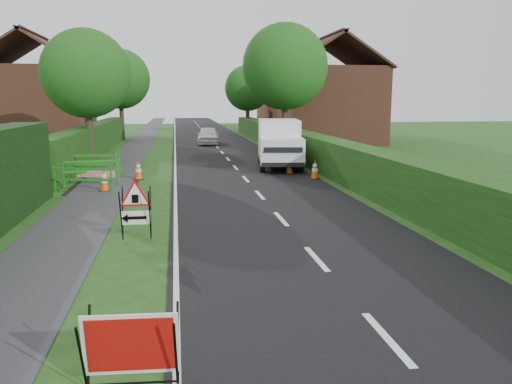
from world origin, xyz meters
TOP-DOWN VIEW (x-y plane):
  - ground at (0.00, 0.00)m, footprint 120.00×120.00m
  - road_surface at (2.50, 35.00)m, footprint 6.00×90.00m
  - footpath at (-3.00, 35.00)m, footprint 2.00×90.00m
  - hedge_west_far at (-5.00, 22.00)m, footprint 1.00×24.00m
  - hedge_east at (6.50, 16.00)m, footprint 1.20×50.00m
  - house_west at (-10.00, 30.00)m, footprint 7.50×7.40m
  - house_east_a at (11.00, 28.00)m, footprint 7.50×7.40m
  - house_east_b at (12.00, 42.00)m, footprint 7.50×7.40m
  - tree_nw at (-4.60, 18.00)m, footprint 4.40×4.40m
  - tree_ne at (6.40, 22.00)m, footprint 5.20×5.20m
  - tree_fw at (-4.60, 34.00)m, footprint 4.80×4.80m
  - tree_fe at (6.40, 38.00)m, footprint 4.20×4.20m
  - red_rect_sign at (-0.85, -3.15)m, footprint 1.10×0.71m
  - triangle_sign at (-1.28, 3.07)m, footprint 0.83×0.83m
  - works_van at (4.63, 15.01)m, footprint 2.61×5.16m
  - traffic_cone_0 at (5.33, 11.19)m, footprint 0.38×0.38m
  - traffic_cone_1 at (4.64, 12.84)m, footprint 0.38×0.38m
  - traffic_cone_2 at (4.99, 15.63)m, footprint 0.38×0.38m
  - traffic_cone_3 at (-2.85, 9.67)m, footprint 0.38×0.38m
  - traffic_cone_4 at (-1.83, 12.21)m, footprint 0.38×0.38m
  - ped_barrier_0 at (-3.44, 8.91)m, footprint 2.08×0.86m
  - ped_barrier_1 at (-3.48, 11.02)m, footprint 2.09×0.59m
  - ped_barrier_2 at (-3.66, 13.11)m, footprint 2.07×0.40m
  - ped_barrier_3 at (-2.85, 14.02)m, footprint 0.47×2.08m
  - redwhite_plank at (-3.31, 10.91)m, footprint 1.46×0.41m
  - hatchback_car at (2.06, 27.93)m, footprint 1.79×3.84m

SIDE VIEW (x-z plane):
  - ground at x=0.00m, z-range 0.00..0.00m
  - hedge_west_far at x=-5.00m, z-range -0.90..0.90m
  - hedge_east at x=6.50m, z-range -0.75..0.75m
  - redwhite_plank at x=-3.31m, z-range -0.12..0.12m
  - road_surface at x=2.50m, z-range -0.01..0.01m
  - footpath at x=-3.00m, z-range -0.01..0.02m
  - traffic_cone_0 at x=5.33m, z-range 0.00..0.79m
  - traffic_cone_1 at x=4.64m, z-range 0.00..0.79m
  - traffic_cone_2 at x=4.99m, z-range 0.00..0.79m
  - traffic_cone_3 at x=-2.85m, z-range 0.00..0.79m
  - traffic_cone_4 at x=-1.83m, z-range 0.00..0.79m
  - red_rect_sign at x=-0.85m, z-range 0.07..0.97m
  - ped_barrier_0 at x=-3.44m, z-range 0.13..1.13m
  - ped_barrier_1 at x=-3.48m, z-range 0.13..1.13m
  - ped_barrier_2 at x=-3.66m, z-range 0.13..1.13m
  - ped_barrier_3 at x=-2.85m, z-range 0.13..1.13m
  - hatchback_car at x=2.06m, z-range 0.00..1.27m
  - triangle_sign at x=-1.28m, z-range 0.23..1.43m
  - works_van at x=4.63m, z-range 0.07..2.32m
  - house_west at x=-10.00m, z-range -1.04..6.84m
  - house_east_a at x=11.00m, z-range -1.04..6.84m
  - house_east_b at x=12.00m, z-range -1.04..6.84m
  - tree_fe at x=6.40m, z-range 1.05..7.39m
  - tree_nw at x=-4.60m, z-range 1.13..7.83m
  - tree_fw at x=-4.60m, z-range 1.21..8.45m
  - tree_ne at x=6.40m, z-range 1.28..9.07m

